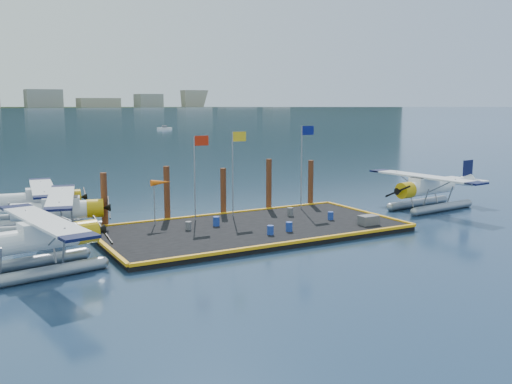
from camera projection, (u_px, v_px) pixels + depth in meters
ground at (252, 232)px, 38.55m from camera, size 4000.00×4000.00×0.00m
dock at (252, 230)px, 38.52m from camera, size 20.00×10.00×0.40m
dock_bumpers at (252, 225)px, 38.47m from camera, size 20.25×10.25×0.18m
far_backdrop at (37, 102)px, 1651.62m from camera, size 3050.00×2050.00×810.00m
seaplane_a at (37, 243)px, 29.07m from camera, size 9.64×10.55×3.73m
seaplane_b at (55, 213)px, 37.17m from camera, size 9.34×10.15×3.59m
seaplane_c at (37, 202)px, 41.25m from camera, size 9.11×10.05×3.56m
seaplane_d at (427, 190)px, 46.51m from camera, size 9.64×10.64×3.77m
drum_0 at (188, 226)px, 37.53m from camera, size 0.39×0.39×0.55m
drum_1 at (289, 227)px, 37.08m from camera, size 0.44×0.44×0.61m
drum_2 at (331, 216)px, 40.76m from camera, size 0.40×0.40×0.57m
drum_3 at (270, 230)px, 36.15m from camera, size 0.42×0.42×0.59m
drum_4 at (290, 212)px, 42.11m from camera, size 0.43×0.43×0.61m
drum_5 at (216, 221)px, 38.69m from camera, size 0.45×0.45×0.63m
crate at (368, 220)px, 39.08m from camera, size 1.28×0.85×0.64m
flagpole_red at (197, 164)px, 40.04m from camera, size 1.14×0.08×6.00m
flagpole_yellow at (235, 161)px, 41.46m from camera, size 1.14×0.08×6.20m
flagpole_blue at (304, 155)px, 44.31m from camera, size 1.14×0.08×6.50m
windsock at (161, 183)px, 38.91m from camera, size 1.40×0.44×3.12m
piling_0 at (104, 202)px, 38.81m from camera, size 0.44×0.44×4.00m
piling_1 at (167, 195)px, 40.96m from camera, size 0.44×0.44×4.20m
piling_2 at (223, 193)px, 43.15m from camera, size 0.44×0.44×3.80m
piling_3 at (269, 186)px, 45.04m from camera, size 0.44×0.44×4.30m
piling_4 at (311, 184)px, 46.98m from camera, size 0.44×0.44×4.00m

